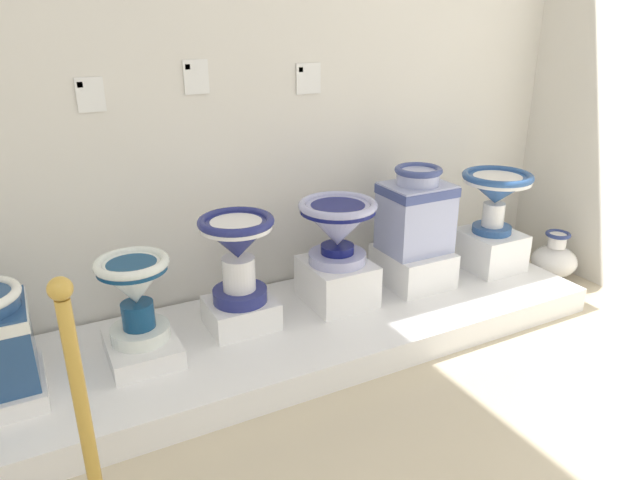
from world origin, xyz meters
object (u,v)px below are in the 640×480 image
info_placard_second (90,94)px  info_placard_third (196,77)px  plinth_block_leftmost (337,281)px  plinth_block_slender_white (489,250)px  plinth_block_broad_patterned (241,313)px  antique_toilet_leftmost (338,225)px  decorative_vase_companion (554,260)px  antique_toilet_tall_cobalt (135,288)px  antique_toilet_slender_white (496,190)px  info_placard_fourth (308,78)px  antique_toilet_broad_patterned (237,246)px  plinth_block_pale_glazed (412,266)px  plinth_block_tall_cobalt (142,347)px  antique_toilet_pale_glazed (416,209)px

info_placard_second → info_placard_third: 0.49m
plinth_block_leftmost → plinth_block_slender_white: size_ratio=1.06×
plinth_block_broad_patterned → antique_toilet_leftmost: antique_toilet_leftmost is taller
plinth_block_leftmost → decorative_vase_companion: plinth_block_leftmost is taller
antique_toilet_tall_cobalt → info_placard_second: 0.88m
antique_toilet_slender_white → decorative_vase_companion: 0.68m
info_placard_fourth → plinth_block_slender_white: bearing=-22.1°
plinth_block_slender_white → decorative_vase_companion: 0.48m
info_placard_fourth → info_placard_second: bearing=-180.0°
plinth_block_leftmost → decorative_vase_companion: size_ratio=1.15×
antique_toilet_broad_patterned → antique_toilet_slender_white: antique_toilet_slender_white is taller
antique_toilet_tall_cobalt → antique_toilet_broad_patterned: antique_toilet_broad_patterned is taller
plinth_block_broad_patterned → plinth_block_pale_glazed: size_ratio=0.82×
plinth_block_tall_cobalt → info_placard_fourth: bearing=22.4°
plinth_block_pale_glazed → info_placard_third: (-1.07, 0.37, 1.06)m
antique_toilet_broad_patterned → info_placard_second: size_ratio=2.84×
plinth_block_leftmost → antique_toilet_tall_cobalt: bearing=-176.5°
antique_toilet_pale_glazed → info_placard_third: info_placard_third is taller
decorative_vase_companion → antique_toilet_slender_white: bearing=166.0°
antique_toilet_pale_glazed → decorative_vase_companion: (0.99, -0.16, -0.44)m
info_placard_second → info_placard_third: (0.48, 0.00, 0.05)m
info_placard_fourth → decorative_vase_companion: 1.92m
antique_toilet_pale_glazed → antique_toilet_slender_white: bearing=-4.6°
plinth_block_slender_white → info_placard_third: info_placard_third is taller
antique_toilet_slender_white → info_placard_third: info_placard_third is taller
plinth_block_leftmost → decorative_vase_companion: 1.50m
plinth_block_leftmost → antique_toilet_leftmost: size_ratio=0.91×
antique_toilet_leftmost → info_placard_third: (-0.57, 0.37, 0.73)m
antique_toilet_leftmost → info_placard_third: size_ratio=2.53×
decorative_vase_companion → antique_toilet_broad_patterned: bearing=176.1°
plinth_block_tall_cobalt → antique_toilet_slender_white: (2.07, 0.03, 0.44)m
info_placard_second → info_placard_fourth: info_placard_fourth is taller
antique_toilet_tall_cobalt → antique_toilet_pale_glazed: 1.54m
antique_toilet_tall_cobalt → plinth_block_broad_patterned: size_ratio=1.20×
antique_toilet_pale_glazed → decorative_vase_companion: 1.10m
antique_toilet_leftmost → antique_toilet_slender_white: bearing=-2.1°
antique_toilet_leftmost → plinth_block_pale_glazed: size_ratio=1.02×
antique_toilet_pale_glazed → antique_toilet_broad_patterned: bearing=-179.1°
plinth_block_pale_glazed → antique_toilet_slender_white: 0.67m
plinth_block_slender_white → plinth_block_tall_cobalt: bearing=-179.3°
antique_toilet_tall_cobalt → plinth_block_broad_patterned: bearing=6.0°
plinth_block_pale_glazed → antique_toilet_pale_glazed: antique_toilet_pale_glazed is taller
plinth_block_leftmost → antique_toilet_pale_glazed: 0.59m
antique_toilet_tall_cobalt → antique_toilet_leftmost: (1.04, 0.06, 0.10)m
plinth_block_tall_cobalt → plinth_block_leftmost: bearing=3.5°
plinth_block_leftmost → plinth_block_broad_patterned: bearing=-178.7°
plinth_block_leftmost → plinth_block_slender_white: bearing=-2.1°
antique_toilet_leftmost → decorative_vase_companion: bearing=-5.8°
antique_toilet_slender_white → antique_toilet_broad_patterned: bearing=179.1°
antique_toilet_pale_glazed → info_placard_fourth: size_ratio=3.06×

